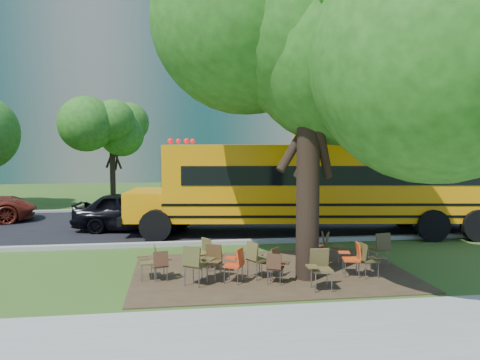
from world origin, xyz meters
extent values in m
plane|color=#335119|center=(0.00, 0.00, 0.00)|extent=(160.00, 160.00, 0.00)
cube|color=gray|center=(0.00, -5.00, 0.02)|extent=(60.00, 4.00, 0.04)
cube|color=#382819|center=(1.00, -0.50, 0.01)|extent=(7.00, 4.50, 0.03)
cube|color=black|center=(0.00, 7.00, 0.02)|extent=(80.00, 8.00, 0.04)
cube|color=gray|center=(0.00, 3.00, 0.07)|extent=(80.00, 0.25, 0.14)
cube|color=gray|center=(0.00, 11.10, 0.07)|extent=(80.00, 0.25, 0.14)
cube|color=slate|center=(-8.00, 36.00, 11.00)|extent=(38.00, 16.00, 22.00)
cube|color=gray|center=(24.00, 38.00, 12.50)|extent=(30.00, 16.00, 25.00)
cylinder|color=black|center=(-5.00, 16.00, 1.75)|extent=(0.32, 0.32, 3.50)
sphere|color=#1E4E11|center=(-5.00, 16.00, 4.22)|extent=(4.80, 4.80, 4.80)
cylinder|color=black|center=(8.00, 14.00, 2.10)|extent=(0.38, 0.38, 4.20)
sphere|color=#1E4E11|center=(8.00, 14.00, 5.04)|extent=(5.60, 5.60, 5.60)
cylinder|color=black|center=(16.00, 13.00, 1.80)|extent=(0.34, 0.34, 3.60)
sphere|color=#1E4E11|center=(16.00, 13.00, 4.35)|extent=(5.00, 5.00, 5.00)
cylinder|color=black|center=(1.77, -1.20, 2.37)|extent=(0.56, 0.56, 4.75)
sphere|color=#1E4E11|center=(1.77, -1.20, 5.83)|extent=(7.20, 7.20, 7.20)
cube|color=orange|center=(4.29, 4.28, 1.95)|extent=(12.31, 4.33, 2.68)
cube|color=black|center=(4.62, 4.24, 2.25)|extent=(11.67, 4.28, 0.66)
cube|color=orange|center=(-2.36, 5.18, 1.10)|extent=(1.73, 2.58, 1.04)
cube|color=black|center=(4.29, 4.28, 1.26)|extent=(12.34, 4.36, 0.09)
cube|color=black|center=(4.29, 4.28, 0.85)|extent=(12.34, 4.36, 0.09)
cylinder|color=black|center=(-2.08, 3.76, 0.55)|extent=(1.13, 0.47, 1.10)
cylinder|color=black|center=(-1.71, 6.47, 0.55)|extent=(1.13, 0.47, 1.10)
cylinder|color=black|center=(7.26, 2.50, 0.55)|extent=(1.13, 0.47, 1.10)
cylinder|color=black|center=(7.63, 5.22, 0.55)|extent=(1.13, 0.47, 1.10)
cylinder|color=black|center=(8.78, 2.30, 0.55)|extent=(1.13, 0.47, 1.10)
cylinder|color=black|center=(9.15, 5.01, 0.55)|extent=(1.13, 0.47, 1.10)
cube|color=#51301D|center=(-1.82, -0.89, 0.40)|extent=(0.46, 0.44, 0.04)
cube|color=#51301D|center=(-1.78, -1.05, 0.60)|extent=(0.37, 0.18, 0.36)
cube|color=#51301D|center=(-1.65, -0.71, 0.51)|extent=(0.26, 0.29, 0.03)
cylinder|color=slate|center=(-2.01, -0.79, 0.20)|extent=(0.02, 0.02, 0.40)
cylinder|color=slate|center=(-1.63, -1.00, 0.20)|extent=(0.02, 0.02, 0.40)
cube|color=#42401C|center=(-0.96, -1.37, 0.50)|extent=(0.64, 0.63, 0.06)
cube|color=#42401C|center=(-1.07, -1.54, 0.75)|extent=(0.43, 0.33, 0.45)
cube|color=#42401C|center=(-0.65, -1.39, 0.63)|extent=(0.38, 0.39, 0.03)
cylinder|color=slate|center=(-1.01, -1.11, 0.25)|extent=(0.03, 0.03, 0.50)
cylinder|color=slate|center=(-0.90, -1.63, 0.25)|extent=(0.03, 0.03, 0.50)
cube|color=red|center=(-0.07, -1.31, 0.44)|extent=(0.54, 0.55, 0.05)
cube|color=red|center=(0.09, -1.39, 0.66)|extent=(0.26, 0.39, 0.40)
cube|color=red|center=(-0.08, -1.03, 0.56)|extent=(0.34, 0.32, 0.03)
cylinder|color=slate|center=(-0.30, -1.38, 0.22)|extent=(0.02, 0.02, 0.44)
cylinder|color=slate|center=(0.16, -1.24, 0.22)|extent=(0.02, 0.02, 0.44)
cube|color=#50391C|center=(-0.58, -1.01, 0.45)|extent=(0.56, 0.55, 0.05)
cube|color=#50391C|center=(-0.49, -0.85, 0.67)|extent=(0.40, 0.27, 0.40)
cube|color=#50391C|center=(-0.85, -1.02, 0.57)|extent=(0.33, 0.35, 0.03)
cylinder|color=slate|center=(-0.50, -1.24, 0.23)|extent=(0.02, 0.02, 0.45)
cylinder|color=slate|center=(-0.65, -0.78, 0.23)|extent=(0.02, 0.02, 0.45)
cube|color=#3E2616|center=(0.90, -1.50, 0.40)|extent=(0.49, 0.48, 0.04)
cube|color=#3E2616|center=(0.84, -1.65, 0.59)|extent=(0.36, 0.22, 0.36)
cube|color=#3E2616|center=(1.15, -1.48, 0.50)|extent=(0.28, 0.31, 0.03)
cylinder|color=slate|center=(0.83, -1.30, 0.20)|extent=(0.02, 0.02, 0.40)
cylinder|color=slate|center=(0.98, -1.70, 0.20)|extent=(0.02, 0.02, 0.40)
cube|color=brown|center=(1.83, -2.16, 0.49)|extent=(0.47, 0.45, 0.05)
cube|color=brown|center=(1.83, -1.97, 0.73)|extent=(0.44, 0.12, 0.44)
cube|color=brown|center=(1.56, -2.30, 0.62)|extent=(0.25, 0.31, 0.03)
cylinder|color=slate|center=(2.00, -2.35, 0.24)|extent=(0.03, 0.03, 0.49)
cylinder|color=slate|center=(1.65, -1.97, 0.24)|extent=(0.03, 0.03, 0.49)
cube|color=#D04516|center=(2.91, -1.18, 0.45)|extent=(0.48, 0.49, 0.05)
cube|color=#D04516|center=(3.09, -1.21, 0.67)|extent=(0.17, 0.41, 0.40)
cube|color=#D04516|center=(2.82, -0.91, 0.57)|extent=(0.32, 0.27, 0.03)
cylinder|color=slate|center=(2.71, -1.31, 0.23)|extent=(0.02, 0.02, 0.45)
cylinder|color=slate|center=(3.11, -1.04, 0.23)|extent=(0.02, 0.02, 0.45)
cube|color=#46401E|center=(3.31, -1.31, 0.46)|extent=(0.45, 0.47, 0.05)
cube|color=#46401E|center=(3.13, -1.33, 0.68)|extent=(0.14, 0.41, 0.41)
cube|color=#46401E|center=(3.48, -1.54, 0.58)|extent=(0.31, 0.25, 0.03)
cylinder|color=slate|center=(3.46, -1.12, 0.23)|extent=(0.02, 0.02, 0.46)
cylinder|color=slate|center=(3.16, -1.50, 0.23)|extent=(0.02, 0.02, 0.46)
cube|color=#4C4921|center=(-2.08, -0.78, 0.45)|extent=(0.43, 0.45, 0.05)
cube|color=#4C4921|center=(-1.90, -0.77, 0.67)|extent=(0.13, 0.40, 0.40)
cube|color=#4C4921|center=(-2.24, -0.56, 0.57)|extent=(0.30, 0.24, 0.03)
cylinder|color=slate|center=(-2.23, -0.97, 0.22)|extent=(0.02, 0.02, 0.45)
cylinder|color=slate|center=(-1.92, -0.60, 0.22)|extent=(0.02, 0.02, 0.45)
cube|color=brown|center=(-0.74, 0.09, 0.42)|extent=(0.53, 0.53, 0.05)
cube|color=brown|center=(-0.60, 0.18, 0.63)|extent=(0.28, 0.36, 0.38)
cube|color=brown|center=(-0.97, 0.20, 0.53)|extent=(0.33, 0.32, 0.03)
cylinder|color=slate|center=(-0.79, -0.13, 0.21)|extent=(0.02, 0.02, 0.42)
cylinder|color=slate|center=(-0.69, 0.31, 0.21)|extent=(0.02, 0.02, 0.42)
cube|color=#494220|center=(-0.39, -0.16, 0.41)|extent=(0.42, 0.43, 0.05)
cube|color=#494220|center=(-0.55, -0.14, 0.61)|extent=(0.14, 0.37, 0.36)
cube|color=#494220|center=(-0.30, -0.40, 0.52)|extent=(0.28, 0.24, 0.03)
cylinder|color=slate|center=(-0.21, -0.04, 0.20)|extent=(0.02, 0.02, 0.41)
cylinder|color=slate|center=(-0.56, -0.29, 0.20)|extent=(0.02, 0.02, 0.41)
cube|color=#4F371C|center=(0.89, -0.98, 0.40)|extent=(0.52, 0.52, 0.04)
cube|color=#4F371C|center=(1.01, -1.09, 0.60)|extent=(0.31, 0.32, 0.36)
cube|color=#4F371C|center=(0.95, -0.74, 0.51)|extent=(0.32, 0.31, 0.03)
cylinder|color=slate|center=(0.68, -0.98, 0.20)|extent=(0.02, 0.02, 0.40)
cylinder|color=slate|center=(1.11, -0.97, 0.20)|extent=(0.02, 0.02, 0.40)
cube|color=brown|center=(2.91, 0.13, 0.45)|extent=(0.54, 0.55, 0.05)
cube|color=brown|center=(2.75, 0.21, 0.66)|extent=(0.25, 0.40, 0.40)
cube|color=brown|center=(2.93, -0.14, 0.56)|extent=(0.34, 0.32, 0.03)
cylinder|color=slate|center=(3.13, 0.21, 0.22)|extent=(0.02, 0.02, 0.45)
cylinder|color=slate|center=(2.69, 0.05, 0.22)|extent=(0.02, 0.02, 0.45)
cube|color=#493D1F|center=(4.03, -0.32, 0.49)|extent=(0.53, 0.51, 0.05)
cube|color=#493D1F|center=(4.06, -0.52, 0.73)|extent=(0.45, 0.18, 0.44)
cube|color=#493D1F|center=(4.26, -0.12, 0.62)|extent=(0.29, 0.35, 0.03)
cylinder|color=slate|center=(3.81, -0.18, 0.25)|extent=(0.03, 0.03, 0.49)
cylinder|color=slate|center=(4.24, -0.47, 0.25)|extent=(0.03, 0.03, 0.49)
cube|color=#472819|center=(2.47, 0.27, 0.45)|extent=(0.49, 0.51, 0.05)
cube|color=#472819|center=(2.65, 0.22, 0.67)|extent=(0.19, 0.41, 0.40)
cube|color=#472819|center=(2.40, 0.54, 0.57)|extent=(0.33, 0.28, 0.03)
cylinder|color=slate|center=(2.27, 0.15, 0.23)|extent=(0.02, 0.02, 0.45)
cylinder|color=slate|center=(2.68, 0.39, 0.23)|extent=(0.02, 0.02, 0.45)
cube|color=brown|center=(0.59, -0.99, 0.48)|extent=(0.59, 0.60, 0.05)
cube|color=brown|center=(0.42, -1.08, 0.72)|extent=(0.29, 0.43, 0.43)
cube|color=brown|center=(0.84, -1.15, 0.61)|extent=(0.38, 0.35, 0.03)
cylinder|color=slate|center=(0.66, -0.74, 0.24)|extent=(0.03, 0.03, 0.48)
cylinder|color=slate|center=(0.51, -1.24, 0.24)|extent=(0.03, 0.03, 0.48)
imported|color=black|center=(-2.98, 5.87, 0.76)|extent=(4.65, 2.40, 1.51)
camera|label=1|loc=(-1.45, -12.13, 3.35)|focal=35.00mm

